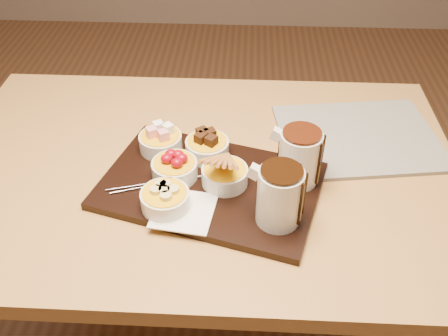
{
  "coord_description": "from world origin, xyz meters",
  "views": [
    {
      "loc": [
        0.1,
        -0.89,
        1.48
      ],
      "look_at": [
        0.06,
        -0.08,
        0.81
      ],
      "focal_mm": 40.0,
      "sensor_mm": 36.0,
      "label": 1
    }
  ],
  "objects_px": {
    "newspaper": "(358,137)",
    "pitcher_milk_chocolate": "(299,158)",
    "serving_board": "(210,186)",
    "dining_table": "(201,197)",
    "pitcher_dark_chocolate": "(280,197)",
    "bowl_strawberries": "(175,169)"
  },
  "relations": [
    {
      "from": "dining_table",
      "to": "pitcher_milk_chocolate",
      "type": "height_order",
      "value": "pitcher_milk_chocolate"
    },
    {
      "from": "bowl_strawberries",
      "to": "newspaper",
      "type": "distance_m",
      "value": 0.47
    },
    {
      "from": "newspaper",
      "to": "pitcher_dark_chocolate",
      "type": "bearing_deg",
      "value": -132.5
    },
    {
      "from": "serving_board",
      "to": "pitcher_milk_chocolate",
      "type": "height_order",
      "value": "pitcher_milk_chocolate"
    },
    {
      "from": "pitcher_milk_chocolate",
      "to": "pitcher_dark_chocolate",
      "type": "bearing_deg",
      "value": -94.4
    },
    {
      "from": "dining_table",
      "to": "serving_board",
      "type": "xyz_separation_m",
      "value": [
        0.03,
        -0.08,
        0.11
      ]
    },
    {
      "from": "bowl_strawberries",
      "to": "newspaper",
      "type": "xyz_separation_m",
      "value": [
        0.43,
        0.18,
        -0.03
      ]
    },
    {
      "from": "serving_board",
      "to": "newspaper",
      "type": "height_order",
      "value": "serving_board"
    },
    {
      "from": "dining_table",
      "to": "pitcher_milk_chocolate",
      "type": "xyz_separation_m",
      "value": [
        0.22,
        -0.06,
        0.18
      ]
    },
    {
      "from": "pitcher_dark_chocolate",
      "to": "pitcher_milk_chocolate",
      "type": "xyz_separation_m",
      "value": [
        0.05,
        0.12,
        0.0
      ]
    },
    {
      "from": "serving_board",
      "to": "pitcher_dark_chocolate",
      "type": "xyz_separation_m",
      "value": [
        0.14,
        -0.1,
        0.07
      ]
    },
    {
      "from": "dining_table",
      "to": "pitcher_dark_chocolate",
      "type": "height_order",
      "value": "pitcher_dark_chocolate"
    },
    {
      "from": "newspaper",
      "to": "pitcher_milk_chocolate",
      "type": "bearing_deg",
      "value": -139.83
    },
    {
      "from": "dining_table",
      "to": "serving_board",
      "type": "distance_m",
      "value": 0.14
    },
    {
      "from": "dining_table",
      "to": "serving_board",
      "type": "height_order",
      "value": "serving_board"
    },
    {
      "from": "dining_table",
      "to": "newspaper",
      "type": "xyz_separation_m",
      "value": [
        0.38,
        0.12,
        0.1
      ]
    },
    {
      "from": "pitcher_milk_chocolate",
      "to": "serving_board",
      "type": "bearing_deg",
      "value": -158.2
    },
    {
      "from": "dining_table",
      "to": "pitcher_milk_chocolate",
      "type": "bearing_deg",
      "value": -15.62
    },
    {
      "from": "pitcher_milk_chocolate",
      "to": "newspaper",
      "type": "distance_m",
      "value": 0.26
    },
    {
      "from": "serving_board",
      "to": "newspaper",
      "type": "distance_m",
      "value": 0.41
    },
    {
      "from": "dining_table",
      "to": "pitcher_milk_chocolate",
      "type": "relative_size",
      "value": 9.9
    },
    {
      "from": "dining_table",
      "to": "bowl_strawberries",
      "type": "relative_size",
      "value": 12.0
    }
  ]
}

